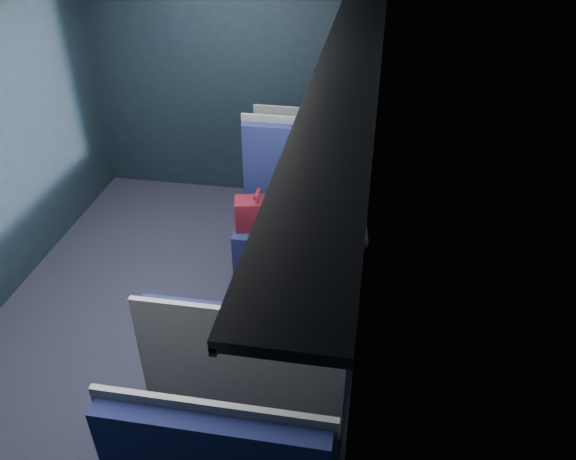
% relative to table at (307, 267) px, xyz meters
% --- Properties ---
extents(ground, '(2.80, 4.20, 0.01)m').
position_rel_table_xyz_m(ground, '(-1.03, 0.00, -0.67)').
color(ground, black).
extents(room_shell, '(3.00, 4.40, 2.40)m').
position_rel_table_xyz_m(room_shell, '(-1.01, 0.00, 0.81)').
color(room_shell, black).
rests_on(room_shell, ground).
extents(table, '(0.62, 1.00, 0.74)m').
position_rel_table_xyz_m(table, '(0.00, 0.00, 0.00)').
color(table, '#54565E').
rests_on(table, ground).
extents(seat_bay_near, '(1.04, 0.62, 1.26)m').
position_rel_table_xyz_m(seat_bay_near, '(-0.20, 0.87, -0.24)').
color(seat_bay_near, black).
rests_on(seat_bay_near, ground).
extents(seat_bay_far, '(1.04, 0.62, 1.26)m').
position_rel_table_xyz_m(seat_bay_far, '(-0.18, -0.87, -0.25)').
color(seat_bay_far, black).
rests_on(seat_bay_far, ground).
extents(seat_row_front, '(1.04, 0.51, 1.16)m').
position_rel_table_xyz_m(seat_row_front, '(-0.18, 1.80, -0.25)').
color(seat_row_front, black).
rests_on(seat_row_front, ground).
extents(man, '(0.53, 0.56, 1.32)m').
position_rel_table_xyz_m(man, '(0.07, 0.70, 0.06)').
color(man, black).
rests_on(man, ground).
extents(woman, '(0.53, 0.56, 1.32)m').
position_rel_table_xyz_m(woman, '(0.07, -0.71, 0.06)').
color(woman, black).
rests_on(woman, ground).
extents(papers, '(0.70, 0.90, 0.01)m').
position_rel_table_xyz_m(papers, '(-0.08, 0.01, 0.08)').
color(papers, white).
rests_on(papers, table).
extents(laptop, '(0.32, 0.39, 0.27)m').
position_rel_table_xyz_m(laptop, '(0.27, 0.05, 0.15)').
color(laptop, silver).
rests_on(laptop, table).
extents(bottle_small, '(0.06, 0.06, 0.20)m').
position_rel_table_xyz_m(bottle_small, '(0.30, 0.25, 0.17)').
color(bottle_small, silver).
rests_on(bottle_small, table).
extents(cup, '(0.07, 0.07, 0.10)m').
position_rel_table_xyz_m(cup, '(0.22, 0.41, 0.12)').
color(cup, white).
rests_on(cup, table).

